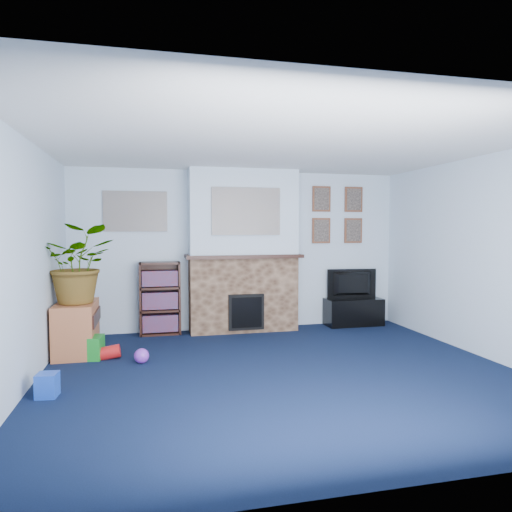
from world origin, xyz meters
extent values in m
cube|color=#0D1732|center=(0.00, 0.00, 0.00)|extent=(5.00, 4.50, 0.01)
cube|color=white|center=(0.00, 0.00, 2.40)|extent=(5.00, 4.50, 0.01)
cube|color=silver|center=(0.00, 2.25, 1.20)|extent=(5.00, 0.04, 2.40)
cube|color=silver|center=(0.00, -2.25, 1.20)|extent=(5.00, 0.04, 2.40)
cube|color=silver|center=(-2.50, 0.00, 1.20)|extent=(0.04, 4.50, 2.40)
cube|color=silver|center=(2.50, 0.00, 1.20)|extent=(0.04, 4.50, 2.40)
cube|color=brown|center=(0.00, 2.05, 0.55)|extent=(1.60, 0.40, 1.10)
cube|color=brown|center=(0.00, 2.05, 1.75)|extent=(1.60, 0.40, 1.30)
cube|color=brown|center=(0.00, 2.02, 1.12)|extent=(1.72, 0.50, 0.05)
cube|color=brown|center=(0.00, 1.84, 0.32)|extent=(0.52, 0.08, 0.52)
cube|color=brown|center=(0.00, 1.80, 0.32)|extent=(0.44, 0.02, 0.44)
cube|color=gray|center=(0.00, 1.84, 1.78)|extent=(1.00, 0.03, 0.68)
cube|color=gray|center=(-1.55, 2.23, 1.78)|extent=(0.90, 0.03, 0.58)
cube|color=brown|center=(1.30, 2.23, 2.00)|extent=(0.30, 0.03, 0.40)
cube|color=brown|center=(1.85, 2.23, 2.00)|extent=(0.30, 0.03, 0.40)
cube|color=brown|center=(1.30, 2.23, 1.50)|extent=(0.30, 0.03, 0.40)
cube|color=brown|center=(1.85, 2.23, 1.50)|extent=(0.30, 0.03, 0.40)
cube|color=black|center=(1.78, 2.03, 0.23)|extent=(0.90, 0.38, 0.43)
imported|color=black|center=(1.78, 2.05, 0.66)|extent=(0.81, 0.17, 0.46)
cube|color=black|center=(-1.22, 2.23, 0.53)|extent=(0.58, 0.02, 1.05)
cube|color=black|center=(-1.50, 2.10, 0.53)|extent=(0.03, 0.28, 1.05)
cube|color=black|center=(-0.95, 2.10, 0.53)|extent=(0.03, 0.28, 1.05)
cube|color=black|center=(-1.22, 2.10, 0.01)|extent=(0.56, 0.28, 0.03)
cube|color=black|center=(-1.22, 2.10, 0.35)|extent=(0.56, 0.28, 0.03)
cube|color=black|center=(-1.22, 2.10, 0.68)|extent=(0.56, 0.28, 0.03)
cube|color=black|center=(-1.22, 2.10, 1.04)|extent=(0.56, 0.28, 0.03)
cube|color=black|center=(-1.22, 2.09, 0.17)|extent=(0.50, 0.22, 0.24)
cube|color=black|center=(-1.22, 2.09, 0.50)|extent=(0.50, 0.22, 0.24)
cube|color=black|center=(-1.22, 2.09, 0.82)|extent=(0.50, 0.22, 0.22)
cube|color=#B26139|center=(-2.24, 1.27, 0.35)|extent=(0.45, 0.81, 0.63)
imported|color=#26661E|center=(-2.19, 1.22, 1.11)|extent=(0.88, 0.77, 0.95)
cube|color=gold|center=(0.00, 2.00, 1.22)|extent=(0.10, 0.06, 0.14)
cylinder|color=#B2BFC6|center=(0.34, 2.00, 1.23)|extent=(0.05, 0.05, 0.15)
sphere|color=gray|center=(-0.57, 2.00, 1.22)|extent=(0.11, 0.11, 0.11)
cylinder|color=blue|center=(0.77, 2.00, 1.21)|extent=(0.05, 0.05, 0.11)
cube|color=#198C26|center=(-2.08, 1.00, 0.14)|extent=(0.37, 0.31, 0.27)
sphere|color=purple|center=(-1.46, 0.68, 0.09)|extent=(0.17, 0.17, 0.17)
cube|color=blue|center=(-2.28, -0.20, 0.11)|extent=(0.20, 0.20, 0.22)
cylinder|color=red|center=(-1.88, 0.94, 0.07)|extent=(0.35, 0.16, 0.20)
camera|label=1|loc=(-1.35, -4.59, 1.53)|focal=32.00mm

